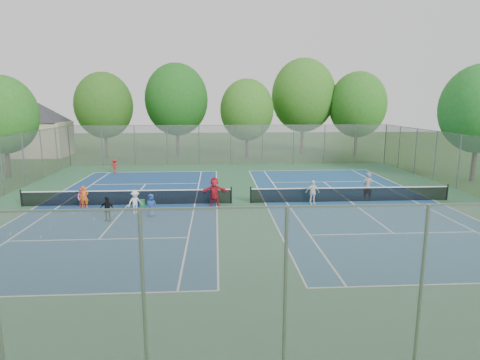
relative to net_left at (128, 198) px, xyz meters
name	(u,v)px	position (x,y,z in m)	size (l,w,h in m)	color
ground	(241,203)	(7.00, 0.00, -0.46)	(120.00, 120.00, 0.00)	#29531A
court_pad	(241,203)	(7.00, 0.00, -0.45)	(32.00, 32.00, 0.01)	#2B5B3A
court_left	(128,205)	(0.00, 0.00, -0.44)	(10.97, 23.77, 0.01)	navy
court_right	(350,201)	(14.00, 0.00, -0.44)	(10.97, 23.77, 0.01)	navy
net_left	(128,198)	(0.00, 0.00, 0.00)	(12.87, 0.10, 0.91)	black
net_right	(350,195)	(14.00, 0.00, 0.00)	(12.87, 0.10, 0.91)	black
fence_north	(231,145)	(7.00, 16.00, 1.54)	(32.00, 0.10, 4.00)	gray
fence_south	(285,291)	(7.00, -16.00, 1.54)	(32.00, 0.10, 4.00)	gray
house	(40,120)	(-15.00, 24.00, 3.76)	(11.03, 11.03, 7.30)	#B7A88C
tree_nw	(104,105)	(-7.00, 22.00, 5.44)	(6.40, 6.40, 9.58)	#443326
tree_nl	(176,100)	(1.00, 23.00, 6.09)	(7.20, 7.20, 10.69)	#443326
tree_nc	(247,110)	(9.00, 21.00, 4.94)	(6.00, 6.00, 8.85)	#443326
tree_nr	(303,95)	(16.00, 24.00, 6.59)	(7.60, 7.60, 11.42)	#443326
tree_ne	(358,105)	(22.00, 22.00, 5.51)	(6.60, 6.60, 9.77)	#443326
tree_side_w	(3,115)	(-12.00, 10.00, 4.79)	(5.60, 5.60, 8.47)	#443326
tree_side_e	(480,109)	(26.00, 6.00, 5.29)	(6.00, 6.00, 9.20)	#443326
ball_crate	(138,203)	(0.63, -0.17, -0.32)	(0.32, 0.32, 0.27)	#1832B4
ball_hopper	(142,204)	(0.99, -0.68, -0.21)	(0.25, 0.25, 0.50)	#258933
student_a	(84,197)	(-2.43, -0.60, 0.23)	(0.50, 0.33, 1.36)	orange
student_b	(82,198)	(-2.56, -0.60, 0.16)	(0.60, 0.47, 1.24)	#E6597F
student_c	(135,202)	(0.85, -2.00, 0.22)	(0.87, 0.50, 1.34)	silver
student_d	(107,209)	(-0.35, -3.44, 0.22)	(0.79, 0.33, 1.35)	black
student_e	(151,205)	(1.85, -2.74, 0.20)	(0.64, 0.42, 1.31)	navy
student_f	(214,192)	(5.34, -0.60, 0.44)	(1.66, 0.53, 1.79)	#B21926
child_far_baseline	(115,166)	(-3.62, 11.73, 0.17)	(0.81, 0.47, 1.26)	red
instructor	(367,186)	(15.20, 0.32, 0.46)	(0.67, 0.44, 1.84)	gray
teen_court_b	(312,192)	(11.41, -0.52, 0.31)	(0.89, 0.37, 1.53)	white
tennis_ball_0	(59,214)	(-3.46, -1.98, -0.42)	(0.07, 0.07, 0.07)	#BCCE2F
tennis_ball_1	(112,215)	(-0.40, -2.39, -0.42)	(0.07, 0.07, 0.07)	gold
tennis_ball_2	(10,234)	(-4.45, -5.40, -0.42)	(0.07, 0.07, 0.07)	#E9F238
tennis_ball_3	(128,212)	(0.39, -1.83, -0.42)	(0.07, 0.07, 0.07)	#EDF238
tennis_ball_4	(73,214)	(-2.65, -1.95, -0.42)	(0.07, 0.07, 0.07)	#B9CB2F
tennis_ball_5	(94,220)	(-1.15, -3.18, -0.42)	(0.07, 0.07, 0.07)	#D3E435
tennis_ball_6	(142,221)	(1.52, -3.71, -0.42)	(0.07, 0.07, 0.07)	yellow
tennis_ball_7	(50,227)	(-3.00, -4.34, -0.42)	(0.07, 0.07, 0.07)	#B0C32D
tennis_ball_8	(41,237)	(-2.80, -5.96, -0.42)	(0.07, 0.07, 0.07)	gold
tennis_ball_9	(71,217)	(-2.54, -2.63, -0.42)	(0.07, 0.07, 0.07)	#A0C12C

